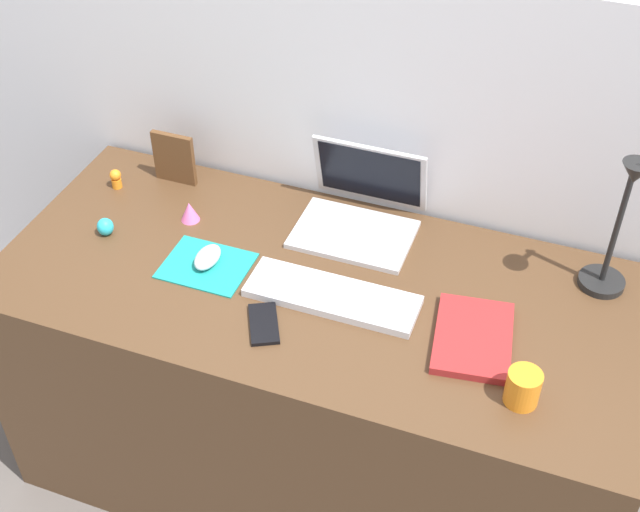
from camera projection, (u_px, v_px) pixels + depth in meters
ground_plane at (316, 466)px, 2.52m from camera, size 6.00×6.00×0.00m
back_wall at (365, 207)px, 2.34m from camera, size 2.77×0.05×1.38m
desk at (316, 384)px, 2.27m from camera, size 1.57×0.70×0.74m
laptop at (361, 207)px, 2.17m from camera, size 0.30×0.26×0.21m
keyboard at (332, 296)px, 1.98m from camera, size 0.41×0.13×0.02m
mousepad at (207, 266)px, 2.08m from camera, size 0.21×0.17×0.00m
mouse at (208, 257)px, 2.07m from camera, size 0.06×0.10×0.03m
cell_phone at (264, 324)px, 1.92m from camera, size 0.12×0.14×0.01m
desk_lamp at (617, 230)px, 1.89m from camera, size 0.11×0.15×0.39m
notebook_pad at (473, 338)px, 1.88m from camera, size 0.20×0.26×0.02m
picture_frame at (174, 158)px, 2.30m from camera, size 0.12×0.02×0.15m
coffee_mug at (523, 388)px, 1.73m from camera, size 0.07×0.07×0.08m
toy_figurine_orange at (116, 178)px, 2.31m from camera, size 0.03×0.03×0.06m
toy_figurine_pink at (190, 211)px, 2.20m from camera, size 0.05×0.05×0.05m
toy_figurine_cyan at (105, 227)px, 2.16m from camera, size 0.04×0.04×0.05m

